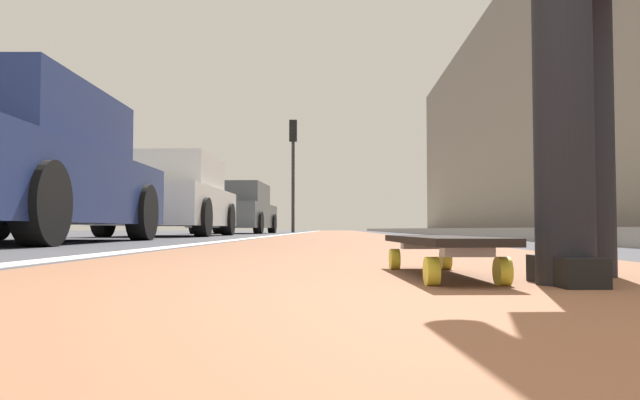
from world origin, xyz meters
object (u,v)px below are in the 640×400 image
at_px(skateboard, 440,244).
at_px(traffic_light, 293,155).
at_px(parked_car_far, 236,210).
at_px(parked_car_mid, 172,198).
at_px(parked_car_near, 11,168).

height_order(skateboard, traffic_light, traffic_light).
relative_size(skateboard, traffic_light, 0.20).
xyz_separation_m(parked_car_far, traffic_light, (5.01, -1.32, 2.21)).
bearing_deg(parked_car_far, skateboard, -169.03).
bearing_deg(parked_car_mid, traffic_light, -7.09).
bearing_deg(parked_car_mid, skateboard, -161.29).
height_order(parked_car_near, traffic_light, traffic_light).
distance_m(skateboard, parked_car_near, 5.48).
bearing_deg(parked_car_far, traffic_light, -14.80).
bearing_deg(traffic_light, parked_car_far, 165.20).
relative_size(parked_car_near, traffic_light, 1.05).
xyz_separation_m(parked_car_near, parked_car_far, (12.58, -0.19, -0.02)).
xyz_separation_m(parked_car_mid, traffic_light, (11.78, -1.46, 2.19)).
distance_m(skateboard, traffic_light, 22.07).
height_order(skateboard, parked_car_far, parked_car_far).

